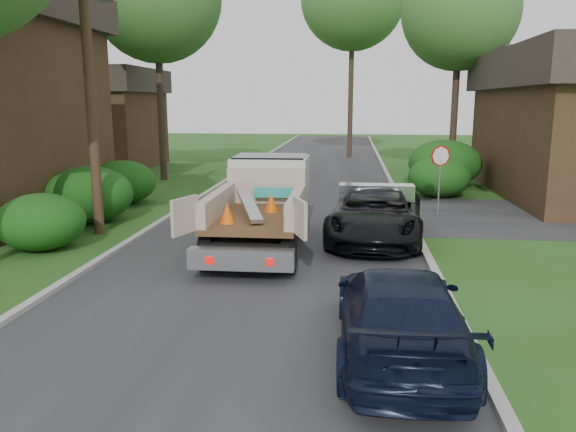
# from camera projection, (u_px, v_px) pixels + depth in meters

# --- Properties ---
(ground) EXTENTS (120.00, 120.00, 0.00)m
(ground) POSITION_uv_depth(u_px,v_px,m) (247.00, 294.00, 11.70)
(ground) COLOR #244714
(ground) RESTS_ON ground
(road) EXTENTS (8.00, 90.00, 0.02)m
(road) POSITION_uv_depth(u_px,v_px,m) (295.00, 207.00, 21.44)
(road) COLOR #28282B
(road) RESTS_ON ground
(curb_left) EXTENTS (0.20, 90.00, 0.12)m
(curb_left) POSITION_uv_depth(u_px,v_px,m) (190.00, 203.00, 21.87)
(curb_left) COLOR #9E9E99
(curb_left) RESTS_ON ground
(curb_right) EXTENTS (0.20, 90.00, 0.12)m
(curb_right) POSITION_uv_depth(u_px,v_px,m) (404.00, 208.00, 20.98)
(curb_right) COLOR #9E9E99
(curb_right) RESTS_ON ground
(stop_sign) EXTENTS (0.71, 0.32, 2.48)m
(stop_sign) POSITION_uv_depth(u_px,v_px,m) (440.00, 165.00, 19.55)
(stop_sign) COLOR slate
(stop_sign) RESTS_ON ground
(utility_pole) EXTENTS (2.42, 1.25, 10.00)m
(utility_pole) POSITION_uv_depth(u_px,v_px,m) (88.00, 58.00, 16.11)
(utility_pole) COLOR #382619
(utility_pole) RESTS_ON ground
(house_left_far) EXTENTS (7.56, 7.56, 6.00)m
(house_left_far) POSITION_uv_depth(u_px,v_px,m) (93.00, 117.00, 33.98)
(house_left_far) COLOR #3B2918
(house_left_far) RESTS_ON ground
(hedge_left_a) EXTENTS (2.34, 2.34, 1.53)m
(hedge_left_a) POSITION_uv_depth(u_px,v_px,m) (41.00, 222.00, 15.14)
(hedge_left_a) COLOR #0E3B0D
(hedge_left_a) RESTS_ON ground
(hedge_left_b) EXTENTS (2.86, 2.86, 1.87)m
(hedge_left_b) POSITION_uv_depth(u_px,v_px,m) (89.00, 195.00, 18.55)
(hedge_left_b) COLOR #0E3B0D
(hedge_left_b) RESTS_ON ground
(hedge_left_c) EXTENTS (2.60, 2.60, 1.70)m
(hedge_left_c) POSITION_uv_depth(u_px,v_px,m) (122.00, 182.00, 22.01)
(hedge_left_c) COLOR #0E3B0D
(hedge_left_c) RESTS_ON ground
(hedge_right_a) EXTENTS (2.60, 2.60, 1.70)m
(hedge_right_a) POSITION_uv_depth(u_px,v_px,m) (439.00, 177.00, 23.56)
(hedge_right_a) COLOR #0E3B0D
(hedge_right_a) RESTS_ON ground
(hedge_right_b) EXTENTS (3.38, 3.38, 2.21)m
(hedge_right_b) POSITION_uv_depth(u_px,v_px,m) (445.00, 163.00, 26.36)
(hedge_right_b) COLOR #0E3B0D
(hedge_right_b) RESTS_ON ground
(tree_right_far) EXTENTS (6.00, 6.00, 11.50)m
(tree_right_far) POSITION_uv_depth(u_px,v_px,m) (460.00, 12.00, 28.67)
(tree_right_far) COLOR #2D2119
(tree_right_far) RESTS_ON ground
(flatbed_truck) EXTENTS (2.94, 6.28, 2.37)m
(flatbed_truck) POSITION_uv_depth(u_px,v_px,m) (265.00, 197.00, 15.93)
(flatbed_truck) COLOR black
(flatbed_truck) RESTS_ON ground
(black_pickup) EXTENTS (3.06, 5.74, 1.54)m
(black_pickup) POSITION_uv_depth(u_px,v_px,m) (376.00, 214.00, 16.21)
(black_pickup) COLOR black
(black_pickup) RESTS_ON ground
(navy_suv) EXTENTS (1.97, 4.80, 1.39)m
(navy_suv) POSITION_uv_depth(u_px,v_px,m) (400.00, 312.00, 8.81)
(navy_suv) COLOR black
(navy_suv) RESTS_ON ground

